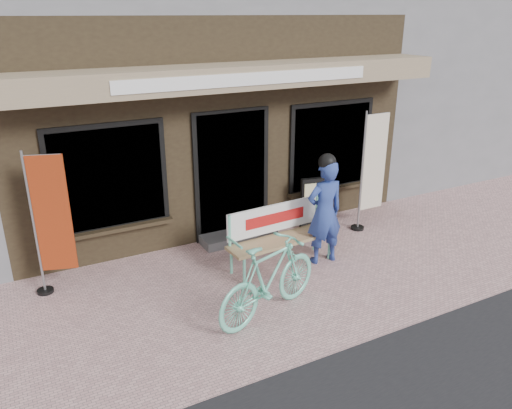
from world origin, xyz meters
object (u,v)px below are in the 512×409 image
person (325,210)px  nobori_cream (372,169)px  menu_stand (313,203)px  bench (279,231)px  bicycle (269,279)px  nobori_red (50,222)px

person → nobori_cream: (1.48, 0.72, 0.25)m
menu_stand → person: bearing=-106.3°
bench → menu_stand: (1.23, 0.89, -0.07)m
nobori_cream → menu_stand: 1.17m
person → bicycle: bearing=-144.9°
bench → person: size_ratio=1.01×
person → nobori_cream: 1.66m
bicycle → menu_stand: (2.03, 2.04, -0.03)m
nobori_red → menu_stand: nobori_red is taller
person → bicycle: person is taller
bench → menu_stand: 1.52m
person → nobori_cream: nobori_cream is taller
person → nobori_red: (-3.76, 0.94, 0.20)m
bicycle → menu_stand: size_ratio=1.82×
nobori_cream → menu_stand: (-0.91, 0.41, -0.61)m
bicycle → menu_stand: 2.88m
bicycle → nobori_red: (-2.30, 1.85, 0.53)m
menu_stand → nobori_red: bearing=-166.9°
person → nobori_red: nobori_red is taller
nobori_red → person: bearing=3.3°
nobori_cream → person: bearing=-154.9°
bench → nobori_cream: size_ratio=0.83×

